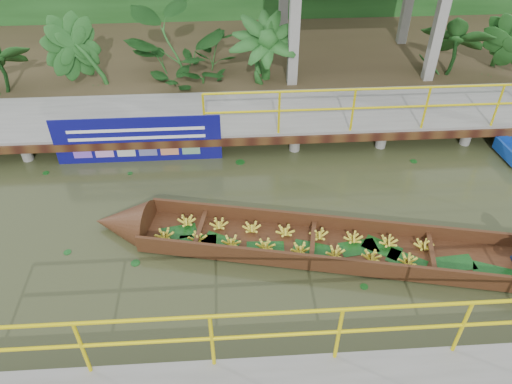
{
  "coord_description": "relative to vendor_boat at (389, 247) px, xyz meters",
  "views": [
    {
      "loc": [
        -0.48,
        -6.69,
        6.55
      ],
      "look_at": [
        -0.02,
        0.5,
        0.6
      ],
      "focal_mm": 35.0,
      "sensor_mm": 36.0,
      "label": 1
    }
  ],
  "objects": [
    {
      "name": "ground",
      "position": [
        -2.24,
        0.74,
        -0.25
      ],
      "size": [
        80.0,
        80.0,
        0.0
      ],
      "primitive_type": "plane",
      "color": "#2E361B",
      "rests_on": "ground"
    },
    {
      "name": "land_strip",
      "position": [
        -2.24,
        8.24,
        -0.02
      ],
      "size": [
        30.0,
        8.0,
        0.45
      ],
      "primitive_type": "cube",
      "color": "#322719",
      "rests_on": "ground"
    },
    {
      "name": "far_dock",
      "position": [
        -2.22,
        4.17,
        0.23
      ],
      "size": [
        16.0,
        2.06,
        1.66
      ],
      "color": "slate",
      "rests_on": "ground"
    },
    {
      "name": "vendor_boat",
      "position": [
        0.0,
        0.0,
        0.0
      ],
      "size": [
        10.2,
        3.09,
        2.23
      ],
      "rotation": [
        0.0,
        0.0,
        -0.21
      ],
      "color": "#3A1F0F",
      "rests_on": "ground"
    },
    {
      "name": "blue_banner",
      "position": [
        -4.7,
        3.22,
        0.31
      ],
      "size": [
        3.6,
        0.04,
        1.13
      ],
      "color": "#0C0C62",
      "rests_on": "ground"
    },
    {
      "name": "tropical_plants",
      "position": [
        -2.03,
        6.04,
        1.03
      ],
      "size": [
        14.32,
        1.32,
        1.65
      ],
      "color": "#153B12",
      "rests_on": "ground"
    }
  ]
}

